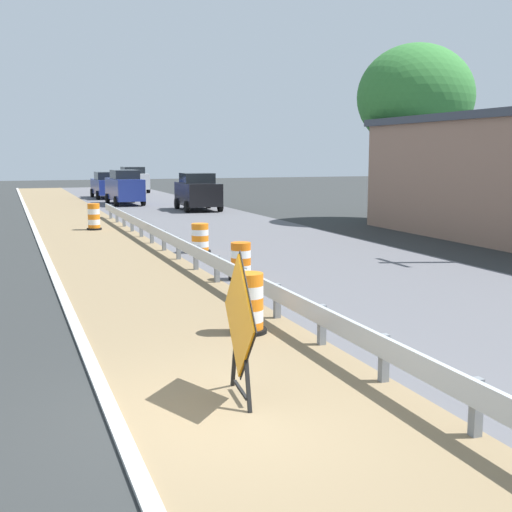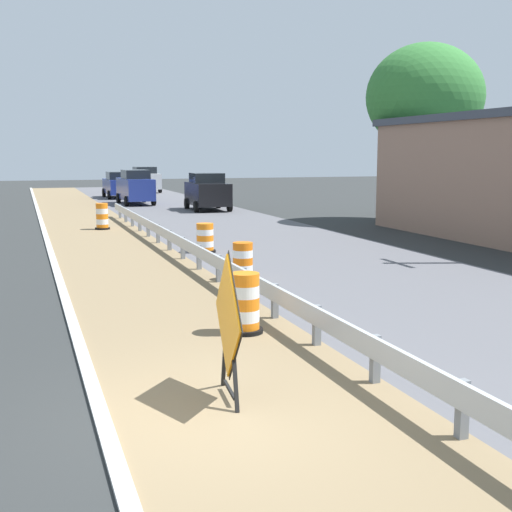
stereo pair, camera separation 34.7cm
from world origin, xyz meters
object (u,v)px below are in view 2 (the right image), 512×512
(traffic_barrel_far, at_px, (102,218))
(car_mid_far_lane, at_px, (145,179))
(warning_sign_diamond, at_px, (228,321))
(traffic_barrel_close, at_px, (243,263))
(traffic_barrel_nearest, at_px, (245,306))
(car_lead_near_lane, at_px, (119,185))
(car_lead_far_lane, at_px, (135,187))
(car_trailing_near_lane, at_px, (207,192))
(traffic_barrel_mid, at_px, (205,239))

(traffic_barrel_far, bearing_deg, car_mid_far_lane, 76.43)
(warning_sign_diamond, relative_size, traffic_barrel_close, 2.07)
(traffic_barrel_nearest, xyz_separation_m, car_lead_near_lane, (3.09, 39.41, 0.47))
(car_lead_near_lane, relative_size, car_lead_far_lane, 1.00)
(car_trailing_near_lane, bearing_deg, traffic_barrel_mid, -13.38)
(warning_sign_diamond, xyz_separation_m, traffic_barrel_nearest, (1.25, 3.11, -0.56))
(traffic_barrel_close, relative_size, traffic_barrel_far, 0.86)
(traffic_barrel_close, height_order, car_mid_far_lane, car_mid_far_lane)
(warning_sign_diamond, height_order, car_trailing_near_lane, car_trailing_near_lane)
(warning_sign_diamond, distance_m, car_trailing_near_lane, 30.60)
(car_lead_far_lane, bearing_deg, warning_sign_diamond, 171.23)
(traffic_barrel_close, relative_size, traffic_barrel_mid, 1.00)
(traffic_barrel_far, xyz_separation_m, car_mid_far_lane, (6.80, 28.17, 0.56))
(traffic_barrel_nearest, relative_size, traffic_barrel_far, 0.98)
(traffic_barrel_nearest, relative_size, car_lead_far_lane, 0.23)
(car_mid_far_lane, bearing_deg, car_trailing_near_lane, -0.68)
(car_trailing_near_lane, bearing_deg, car_mid_far_lane, -177.54)
(traffic_barrel_close, relative_size, car_mid_far_lane, 0.22)
(warning_sign_diamond, relative_size, traffic_barrel_far, 1.77)
(traffic_barrel_close, distance_m, car_trailing_near_lane, 22.02)
(traffic_barrel_mid, height_order, car_lead_far_lane, car_lead_far_lane)
(car_trailing_near_lane, bearing_deg, traffic_barrel_close, -10.71)
(traffic_barrel_mid, bearing_deg, traffic_barrel_close, -93.70)
(car_lead_near_lane, bearing_deg, car_mid_far_lane, -24.96)
(warning_sign_diamond, xyz_separation_m, traffic_barrel_mid, (3.18, 13.19, -0.63))
(traffic_barrel_mid, relative_size, car_lead_near_lane, 0.21)
(traffic_barrel_far, relative_size, car_trailing_near_lane, 0.28)
(car_trailing_near_lane, xyz_separation_m, car_lead_far_lane, (-3.22, 6.07, 0.04))
(car_trailing_near_lane, bearing_deg, warning_sign_diamond, -12.58)
(traffic_barrel_mid, distance_m, car_lead_near_lane, 29.36)
(traffic_barrel_nearest, bearing_deg, warning_sign_diamond, -111.93)
(car_trailing_near_lane, bearing_deg, traffic_barrel_far, -38.04)
(traffic_barrel_mid, bearing_deg, car_mid_far_lane, 83.16)
(traffic_barrel_far, bearing_deg, traffic_barrel_nearest, -88.38)
(warning_sign_diamond, relative_size, car_mid_far_lane, 0.45)
(warning_sign_diamond, xyz_separation_m, car_lead_far_lane, (4.48, 35.68, 0.05))
(warning_sign_diamond, distance_m, car_lead_near_lane, 42.74)
(warning_sign_diamond, xyz_separation_m, car_trailing_near_lane, (7.70, 29.61, 0.01))
(traffic_barrel_close, distance_m, traffic_barrel_far, 13.36)
(traffic_barrel_nearest, distance_m, traffic_barrel_far, 18.22)
(traffic_barrel_far, xyz_separation_m, car_lead_near_lane, (3.61, 21.19, 0.46))
(car_lead_near_lane, xyz_separation_m, car_mid_far_lane, (3.19, 6.98, 0.10))
(traffic_barrel_mid, distance_m, car_mid_far_lane, 36.58)
(car_lead_far_lane, bearing_deg, traffic_barrel_far, 163.76)
(car_lead_near_lane, distance_m, car_lead_far_lane, 6.84)
(car_lead_near_lane, bearing_deg, warning_sign_diamond, 173.76)
(car_lead_near_lane, relative_size, car_trailing_near_lane, 1.16)
(warning_sign_diamond, bearing_deg, car_lead_near_lane, -89.74)
(car_trailing_near_lane, relative_size, car_mid_far_lane, 0.91)
(car_mid_far_lane, bearing_deg, car_lead_near_lane, -25.70)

